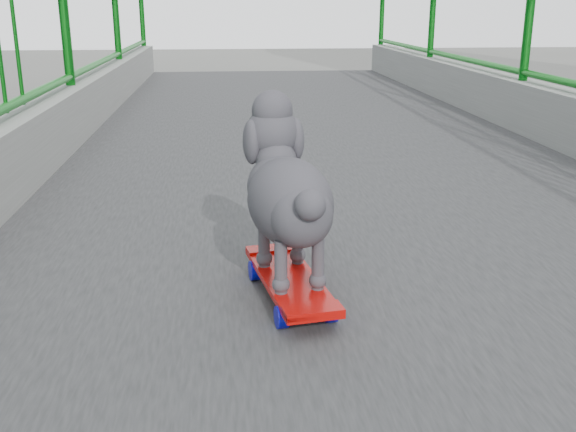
# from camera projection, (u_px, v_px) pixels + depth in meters

# --- Properties ---
(skateboard) EXTENTS (0.22, 0.51, 0.07)m
(skateboard) POSITION_uv_depth(u_px,v_px,m) (290.00, 282.00, 1.80)
(skateboard) COLOR #C00A06
(skateboard) RESTS_ON footbridge
(poodle) EXTENTS (0.27, 0.51, 0.43)m
(poodle) POSITION_uv_depth(u_px,v_px,m) (287.00, 191.00, 1.75)
(poodle) COLOR #322F35
(poodle) RESTS_ON skateboard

